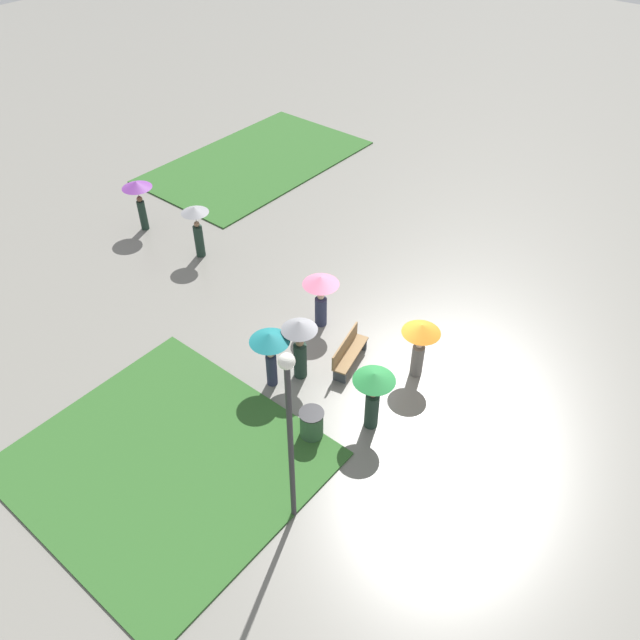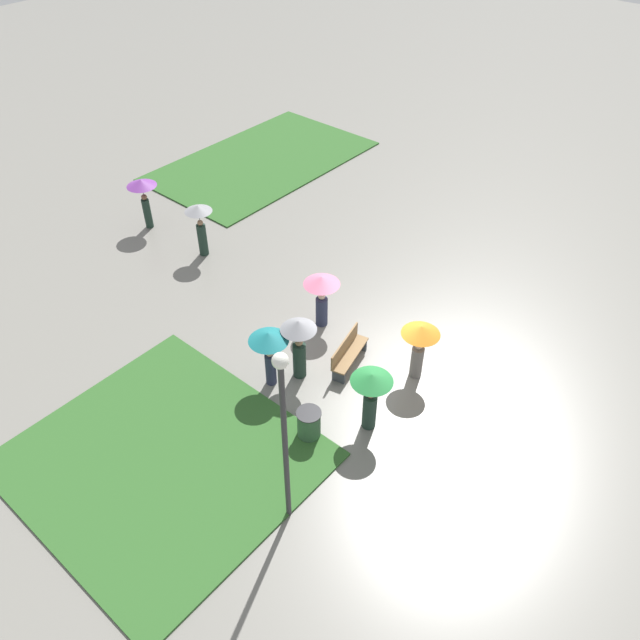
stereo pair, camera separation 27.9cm
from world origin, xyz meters
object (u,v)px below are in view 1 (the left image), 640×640
(lamp_post, at_px, (290,423))
(crowd_person_grey, at_px, (300,339))
(lone_walker_far_path, at_px, (196,222))
(lone_walker_mid_plaza, at_px, (138,192))
(park_bench, at_px, (348,352))
(crowd_person_orange, at_px, (420,338))
(crowd_person_pink, at_px, (321,290))
(crowd_person_teal, at_px, (270,345))
(trash_bin, at_px, (312,424))
(crowd_person_green, at_px, (373,389))

(lamp_post, relative_size, crowd_person_grey, 2.53)
(lamp_post, xyz_separation_m, lone_walker_far_path, (5.75, 9.39, -1.81))
(lone_walker_mid_plaza, bearing_deg, park_bench, 77.42)
(park_bench, relative_size, lamp_post, 0.34)
(crowd_person_orange, distance_m, lone_walker_far_path, 9.09)
(lamp_post, height_order, crowd_person_pink, lamp_post)
(lamp_post, bearing_deg, crowd_person_teal, 49.28)
(crowd_person_pink, distance_m, lone_walker_mid_plaza, 8.59)
(trash_bin, distance_m, crowd_person_grey, 2.39)
(trash_bin, bearing_deg, park_bench, 18.09)
(crowd_person_pink, height_order, crowd_person_orange, crowd_person_orange)
(lone_walker_far_path, bearing_deg, lone_walker_mid_plaza, -66.24)
(lone_walker_far_path, bearing_deg, lamp_post, 79.83)
(crowd_person_grey, xyz_separation_m, lone_walker_mid_plaza, (2.15, 9.55, 0.15))
(lamp_post, height_order, lone_walker_mid_plaza, lamp_post)
(crowd_person_pink, bearing_deg, crowd_person_green, -110.55)
(trash_bin, bearing_deg, crowd_person_orange, -13.34)
(lamp_post, height_order, lone_walker_far_path, lamp_post)
(park_bench, height_order, crowd_person_orange, crowd_person_orange)
(lamp_post, xyz_separation_m, trash_bin, (2.01, 1.15, -2.74))
(crowd_person_grey, bearing_deg, park_bench, 22.00)
(trash_bin, xyz_separation_m, lone_walker_far_path, (3.74, 8.24, 0.92))
(park_bench, bearing_deg, crowd_person_green, -141.48)
(crowd_person_orange, bearing_deg, lone_walker_mid_plaza, 156.83)
(trash_bin, height_order, crowd_person_green, crowd_person_green)
(lone_walker_mid_plaza, bearing_deg, crowd_person_green, 71.62)
(lone_walker_far_path, bearing_deg, crowd_person_green, 96.14)
(crowd_person_orange, distance_m, crowd_person_teal, 4.05)
(crowd_person_pink, relative_size, crowd_person_orange, 0.99)
(trash_bin, distance_m, crowd_person_orange, 3.78)
(crowd_person_pink, distance_m, crowd_person_orange, 3.45)
(crowd_person_pink, height_order, crowd_person_grey, crowd_person_grey)
(park_bench, distance_m, crowd_person_green, 2.47)
(lamp_post, distance_m, lone_walker_far_path, 11.16)
(lamp_post, xyz_separation_m, crowd_person_pink, (5.56, 3.75, -1.86))
(crowd_person_orange, xyz_separation_m, crowd_person_teal, (-2.85, 2.88, 0.09))
(crowd_person_orange, bearing_deg, lamp_post, -109.90)
(crowd_person_green, relative_size, crowd_person_teal, 1.02)
(trash_bin, distance_m, lone_walker_mid_plaza, 11.80)
(park_bench, distance_m, lamp_post, 5.77)
(lone_walker_far_path, xyz_separation_m, lone_walker_mid_plaza, (-0.13, 2.94, 0.17))
(crowd_person_teal, bearing_deg, crowd_person_grey, -164.24)
(crowd_person_orange, distance_m, crowd_person_grey, 3.26)
(crowd_person_green, height_order, lone_walker_mid_plaza, lone_walker_mid_plaza)
(lone_walker_far_path, relative_size, lone_walker_mid_plaza, 0.99)
(crowd_person_pink, height_order, crowd_person_teal, crowd_person_teal)
(trash_bin, bearing_deg, crowd_person_green, -37.51)
(lone_walker_mid_plaza, bearing_deg, crowd_person_orange, 82.47)
(crowd_person_orange, bearing_deg, crowd_person_green, -110.28)
(crowd_person_grey, distance_m, crowd_person_teal, 0.84)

